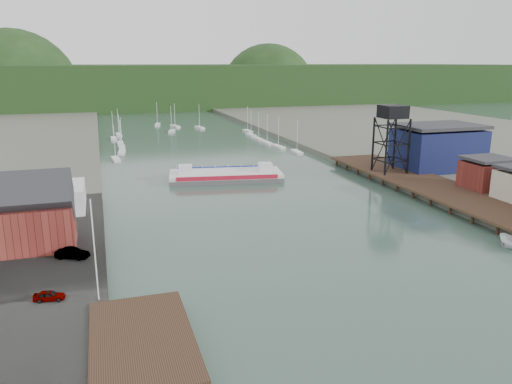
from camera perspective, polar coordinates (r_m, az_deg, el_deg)
ground at (r=61.94m, az=15.73°, el=-12.90°), size 600.00×600.00×0.00m
east_land at (r=178.16m, az=26.79°, el=4.03°), size 120.00×400.00×3.20m
west_quay at (r=71.35m, az=-23.23°, el=-9.08°), size 16.00×80.00×1.60m
west_stage at (r=52.95m, az=-12.86°, el=-16.65°), size 10.00×18.00×1.80m
east_pier at (r=116.34m, az=19.15°, el=0.84°), size 14.00×70.00×2.45m
harbor_building at (r=79.22m, az=-24.41°, el=-2.81°), size 12.20×8.20×8.90m
white_shed at (r=99.20m, az=-24.17°, el=-0.79°), size 18.00×12.00×4.50m
flagpole at (r=59.06m, az=-17.97°, el=-6.39°), size 0.16×0.16×12.00m
lift_tower at (r=123.50m, az=15.35°, el=8.38°), size 6.50×6.50×16.00m
blue_shed at (r=134.82m, az=20.05°, el=4.82°), size 20.50×14.50×11.30m
marina_sailboats at (r=188.56m, az=-7.70°, el=6.09°), size 57.71×92.65×0.90m
distant_hills at (r=348.25m, az=-13.19°, el=11.40°), size 500.00×120.00×80.00m
chain_ferry at (r=122.39m, az=-3.48°, el=1.92°), size 28.53×15.08×3.91m
car_west_a at (r=62.84m, az=-22.55°, el=-10.88°), size 3.65×1.93×1.18m
car_west_b at (r=74.15m, az=-20.27°, el=-6.59°), size 4.83×3.40×1.51m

